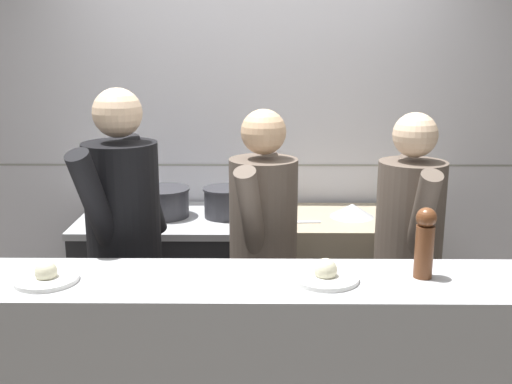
{
  "coord_description": "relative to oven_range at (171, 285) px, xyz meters",
  "views": [
    {
      "loc": [
        0.02,
        -2.47,
        1.93
      ],
      "look_at": [
        -0.0,
        0.66,
        1.15
      ],
      "focal_mm": 42.0,
      "sensor_mm": 36.0,
      "label": 1
    }
  ],
  "objects": [
    {
      "name": "chef_line",
      "position": [
        1.29,
        -0.69,
        0.45
      ],
      "size": [
        0.33,
        0.7,
        1.62
      ],
      "rotation": [
        0.0,
        0.0,
        0.02
      ],
      "color": "black",
      "rests_on": "ground_plane"
    },
    {
      "name": "plated_dish_appetiser",
      "position": [
        0.81,
        -1.35,
        0.62
      ],
      "size": [
        0.26,
        0.26,
        0.09
      ],
      "color": "white",
      "rests_on": "pass_counter"
    },
    {
      "name": "chefs_knife",
      "position": [
        0.67,
        -0.14,
        0.46
      ],
      "size": [
        0.41,
        0.06,
        0.02
      ],
      "color": "#B7BABF",
      "rests_on": "prep_counter"
    },
    {
      "name": "wall_back_tiled",
      "position": [
        0.54,
        0.4,
        0.85
      ],
      "size": [
        8.0,
        0.06,
        2.6
      ],
      "color": "silver",
      "rests_on": "ground_plane"
    },
    {
      "name": "mixing_bowl_steel",
      "position": [
        1.12,
        0.0,
        0.49
      ],
      "size": [
        0.27,
        0.27,
        0.08
      ],
      "color": "#B7BABF",
      "rests_on": "prep_counter"
    },
    {
      "name": "plated_dish_main",
      "position": [
        -0.25,
        -1.38,
        0.62
      ],
      "size": [
        0.24,
        0.24,
        0.08
      ],
      "color": "white",
      "rests_on": "pass_counter"
    },
    {
      "name": "pepper_mill",
      "position": [
        1.19,
        -1.32,
        0.74
      ],
      "size": [
        0.08,
        0.08,
        0.28
      ],
      "color": "brown",
      "rests_on": "pass_counter"
    },
    {
      "name": "stock_pot",
      "position": [
        -0.36,
        -0.04,
        0.57
      ],
      "size": [
        0.24,
        0.24,
        0.22
      ],
      "color": "beige",
      "rests_on": "oven_range"
    },
    {
      "name": "prep_counter",
      "position": [
        1.06,
        -0.0,
        -0.0
      ],
      "size": [
        1.03,
        0.65,
        0.91
      ],
      "color": "gray",
      "rests_on": "ground_plane"
    },
    {
      "name": "oven_range",
      "position": [
        0.0,
        0.0,
        0.0
      ],
      "size": [
        1.08,
        0.71,
        0.9
      ],
      "color": "#232326",
      "rests_on": "ground_plane"
    },
    {
      "name": "braising_pot",
      "position": [
        0.35,
        -0.0,
        0.55
      ],
      "size": [
        0.27,
        0.27,
        0.18
      ],
      "color": "#2D2D33",
      "rests_on": "oven_range"
    },
    {
      "name": "chef_sous",
      "position": [
        0.57,
        -0.7,
        0.46
      ],
      "size": [
        0.41,
        0.71,
        1.63
      ],
      "rotation": [
        0.0,
        0.0,
        -0.27
      ],
      "color": "black",
      "rests_on": "ground_plane"
    },
    {
      "name": "sauce_pot",
      "position": [
        -0.03,
        0.01,
        0.55
      ],
      "size": [
        0.31,
        0.31,
        0.18
      ],
      "color": "#2D2D33",
      "rests_on": "oven_range"
    },
    {
      "name": "chef_head_cook",
      "position": [
        -0.1,
        -0.76,
        0.51
      ],
      "size": [
        0.45,
        0.75,
        1.74
      ],
      "rotation": [
        0.0,
        0.0,
        -0.32
      ],
      "color": "black",
      "rests_on": "ground_plane"
    }
  ]
}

